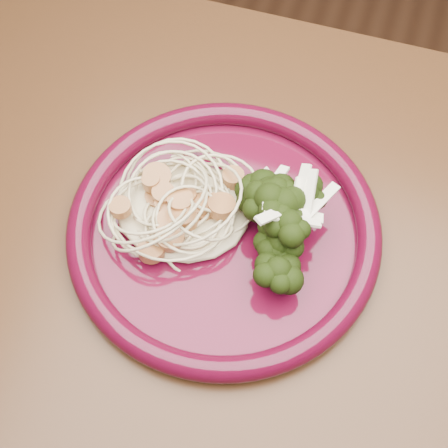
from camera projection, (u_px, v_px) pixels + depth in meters
dining_table at (285, 361)px, 0.67m from camera, size 1.20×0.80×0.75m
dinner_plate at (224, 228)px, 0.62m from camera, size 0.36×0.36×0.03m
spaghetti_pile at (182, 204)px, 0.63m from camera, size 0.16×0.14×0.03m
scallop_cluster at (179, 184)px, 0.59m from camera, size 0.15×0.15×0.04m
broccoli_pile at (279, 240)px, 0.59m from camera, size 0.12×0.18×0.06m
onion_garnish at (282, 222)px, 0.56m from camera, size 0.09×0.11×0.05m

